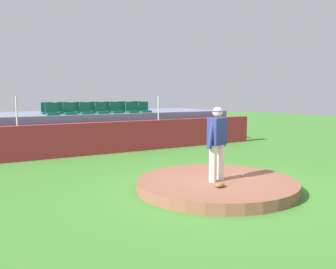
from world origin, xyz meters
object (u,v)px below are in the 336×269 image
at_px(stadium_chair_0, 52,111).
at_px(stadium_chair_4, 116,110).
at_px(stadium_chair_7, 47,110).
at_px(stadium_chair_8, 63,110).
at_px(stadium_chair_3, 102,110).
at_px(stadium_chair_6, 144,109).
at_px(stadium_chair_13, 136,108).
at_px(stadium_chair_10, 95,109).
at_px(stadium_chair_11, 109,109).
at_px(fielding_glove, 220,185).
at_px(stadium_chair_9, 80,110).
at_px(stadium_chair_1, 70,111).
at_px(baseball, 242,175).
at_px(stadium_chair_12, 122,109).
at_px(stadium_chair_5, 131,109).
at_px(pitcher, 217,138).
at_px(stadium_chair_2, 86,110).

xyz_separation_m(stadium_chair_0, stadium_chair_4, (2.78, 0.04, 0.00)).
bearing_deg(stadium_chair_7, stadium_chair_8, 177.94).
relative_size(stadium_chair_3, stadium_chair_6, 1.00).
relative_size(stadium_chair_6, stadium_chair_13, 1.00).
relative_size(stadium_chair_10, stadium_chair_11, 1.00).
relative_size(fielding_glove, stadium_chair_0, 0.60).
height_order(fielding_glove, stadium_chair_0, stadium_chair_0).
relative_size(stadium_chair_9, stadium_chair_13, 1.00).
xyz_separation_m(stadium_chair_1, stadium_chair_13, (3.48, 0.88, 0.00)).
relative_size(baseball, stadium_chair_1, 0.15).
xyz_separation_m(baseball, stadium_chair_12, (0.59, 8.88, 1.39)).
height_order(stadium_chair_5, stadium_chair_8, same).
relative_size(stadium_chair_11, stadium_chair_13, 1.00).
bearing_deg(stadium_chair_7, stadium_chair_10, 179.05).
distance_m(fielding_glove, stadium_chair_13, 9.82).
height_order(stadium_chair_6, stadium_chair_9, same).
relative_size(baseball, stadium_chair_12, 0.15).
distance_m(stadium_chair_6, stadium_chair_8, 3.60).
bearing_deg(stadium_chair_13, stadium_chair_11, 0.60).
distance_m(stadium_chair_6, stadium_chair_9, 2.89).
distance_m(stadium_chair_8, stadium_chair_11, 2.11).
relative_size(stadium_chair_0, stadium_chair_3, 1.00).
bearing_deg(stadium_chair_8, stadium_chair_9, 179.70).
xyz_separation_m(stadium_chair_6, stadium_chair_8, (-3.49, 0.87, 0.00)).
bearing_deg(baseball, stadium_chair_8, 104.00).
bearing_deg(stadium_chair_4, stadium_chair_9, -32.06).
bearing_deg(pitcher, stadium_chair_8, 79.69).
distance_m(pitcher, stadium_chair_7, 9.11).
relative_size(stadium_chair_2, stadium_chair_9, 1.00).
xyz_separation_m(stadium_chair_0, stadium_chair_9, (1.42, 0.90, 0.00)).
bearing_deg(stadium_chair_6, stadium_chair_4, -0.46).
relative_size(stadium_chair_2, stadium_chair_12, 1.00).
relative_size(stadium_chair_0, stadium_chair_7, 1.00).
distance_m(stadium_chair_2, stadium_chair_8, 1.13).
bearing_deg(stadium_chair_12, stadium_chair_2, 23.48).
bearing_deg(stadium_chair_8, stadium_chair_0, 52.66).
distance_m(stadium_chair_0, stadium_chair_5, 3.51).
height_order(stadium_chair_0, stadium_chair_4, same).
relative_size(baseball, fielding_glove, 0.25).
bearing_deg(stadium_chair_11, stadium_chair_1, 22.63).
height_order(stadium_chair_2, stadium_chair_10, same).
bearing_deg(stadium_chair_2, pitcher, 94.47).
bearing_deg(stadium_chair_8, stadium_chair_3, 148.57).
bearing_deg(stadium_chair_12, stadium_chair_3, 33.26).
height_order(pitcher, stadium_chair_10, pitcher).
xyz_separation_m(fielding_glove, stadium_chair_9, (-0.28, 9.38, 1.37)).
xyz_separation_m(pitcher, stadium_chair_4, (0.75, 8.00, 0.36)).
height_order(baseball, stadium_chair_0, stadium_chair_0).
height_order(baseball, stadium_chair_1, stadium_chair_1).
xyz_separation_m(pitcher, stadium_chair_13, (2.17, 8.87, 0.36)).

